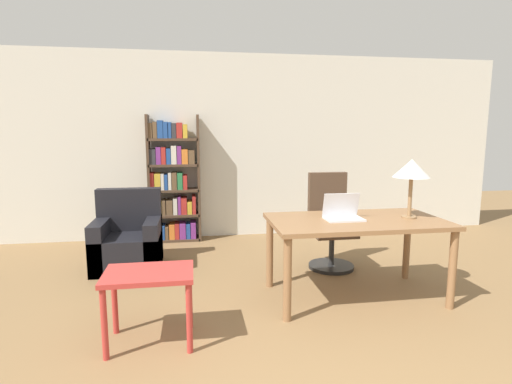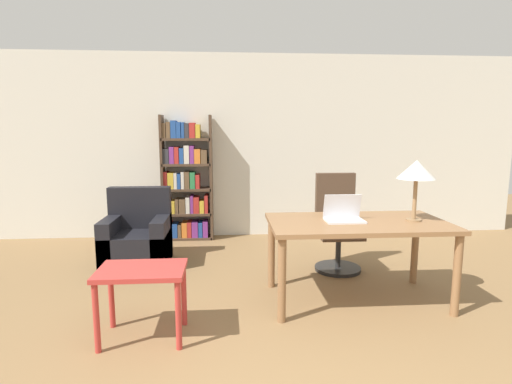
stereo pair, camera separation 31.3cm
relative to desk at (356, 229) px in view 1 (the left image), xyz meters
name	(u,v)px [view 1 (the left image)]	position (x,y,z in m)	size (l,w,h in m)	color
wall_back	(245,146)	(-0.71, 2.51, 0.68)	(8.00, 0.06, 2.70)	silver
desk	(356,229)	(0.00, 0.00, 0.00)	(1.62, 0.89, 0.76)	olive
laptop	(343,214)	(-0.13, 0.02, 0.15)	(0.35, 0.23, 0.24)	silver
table_lamp	(412,170)	(0.52, -0.02, 0.55)	(0.34, 0.34, 0.56)	olive
office_chair	(330,225)	(0.06, 0.89, -0.17)	(0.52, 0.52, 1.10)	black
side_table_blue	(149,284)	(-1.84, -0.56, -0.21)	(0.65, 0.45, 0.56)	#B2332D
armchair	(128,242)	(-2.27, 1.23, -0.37)	(0.75, 0.68, 0.90)	black
bookshelf	(173,183)	(-1.79, 2.32, 0.18)	(0.73, 0.28, 1.80)	#4C3828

